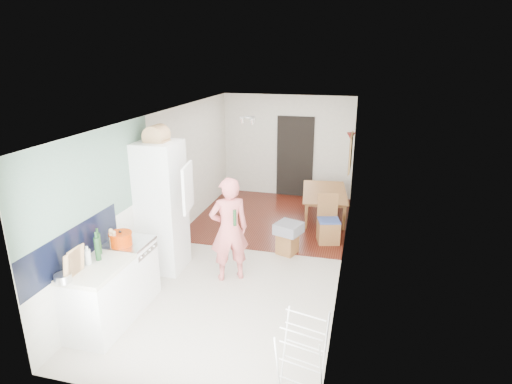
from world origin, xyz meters
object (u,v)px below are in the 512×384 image
at_px(drying_rack, 302,359).
at_px(stool, 287,243).
at_px(dining_table, 325,206).
at_px(person, 229,220).
at_px(dining_chair, 329,220).

bearing_deg(drying_rack, stool, 116.65).
xyz_separation_m(dining_table, stool, (-0.48, -1.97, -0.04)).
distance_m(stool, drying_rack, 3.34).
bearing_deg(stool, person, -123.74).
bearing_deg(person, stool, -153.65).
relative_size(dining_table, dining_chair, 1.52).
distance_m(person, dining_chair, 2.30).
bearing_deg(stool, drying_rack, -77.01).
bearing_deg(dining_table, drying_rack, 175.53).
xyz_separation_m(person, dining_chair, (1.39, 1.75, -0.53)).
relative_size(stool, drying_rack, 0.46).
bearing_deg(person, dining_table, -141.45).
height_order(stool, drying_rack, drying_rack).
bearing_deg(person, drying_rack, 94.65).
height_order(person, dining_chair, person).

